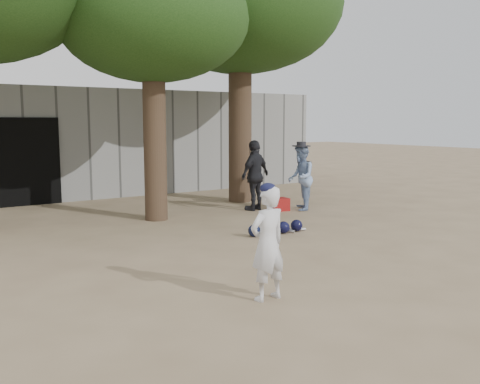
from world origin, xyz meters
TOP-DOWN VIEW (x-y plane):
  - ground at (0.00, 0.00)m, footprint 70.00×70.00m
  - boy_player at (-0.58, -1.30)m, footprint 0.52×0.36m
  - spectator_blue at (3.99, 3.41)m, footprint 0.93×0.96m
  - spectator_dark at (3.09, 4.02)m, footprint 1.06×0.70m
  - red_bag at (3.51, 3.62)m, footprint 0.46×0.38m
  - back_building at (-0.00, 10.33)m, footprint 16.00×5.24m
  - helmet_row at (1.80, 1.56)m, footprint 1.19×0.29m
  - bat_pile at (1.96, 1.75)m, footprint 0.90×0.77m
  - tree_row at (0.74, 5.02)m, footprint 11.40×5.80m

SIDE VIEW (x-z plane):
  - ground at x=0.00m, z-range 0.00..0.00m
  - bat_pile at x=1.96m, z-range 0.00..0.06m
  - helmet_row at x=1.80m, z-range 0.00..0.23m
  - red_bag at x=3.51m, z-range 0.00..0.30m
  - boy_player at x=-0.58m, z-range 0.00..1.36m
  - spectator_blue at x=3.99m, z-range 0.00..1.56m
  - spectator_dark at x=3.09m, z-range 0.00..1.67m
  - back_building at x=0.00m, z-range 0.00..3.00m
  - tree_row at x=0.74m, z-range 1.34..8.03m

